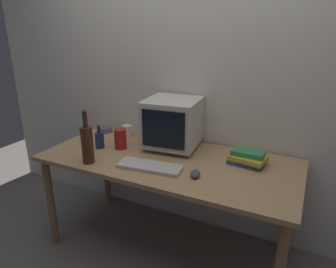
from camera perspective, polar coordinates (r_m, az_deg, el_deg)
The scene contains 12 objects.
ground_plane at distance 2.52m, azimuth 0.00°, elevation -20.33°, with size 6.00×6.00×0.00m, color slate.
back_wall at distance 2.38m, azimuth 4.98°, elevation 10.63°, with size 4.00×0.08×2.50m, color silver.
desk at distance 2.15m, azimuth 0.00°, elevation -6.55°, with size 1.76×0.80×0.75m.
crt_monitor at distance 2.25m, azimuth 0.86°, elevation 2.11°, with size 0.41×0.42×0.37m.
keyboard at distance 1.98m, azimuth -3.41°, elevation -6.10°, with size 0.42×0.15×0.02m, color beige.
computer_mouse at distance 1.88m, azimuth 5.13°, elevation -7.44°, with size 0.06×0.10×0.04m, color #3F3F47.
bottle_tall at distance 2.08m, azimuth -14.91°, elevation -1.68°, with size 0.08×0.08×0.37m.
bottle_short at distance 2.34m, azimuth -12.72°, elevation -1.00°, with size 0.07×0.07×0.18m.
book_stack at distance 2.09m, azimuth 14.63°, elevation -4.31°, with size 0.25×0.20×0.09m.
mug at distance 2.56m, azimuth -7.53°, elevation 0.64°, with size 0.12×0.08×0.09m.
cd_spindle at distance 2.69m, azimuth -11.66°, elevation 0.84°, with size 0.12×0.12×0.04m, color #595B66.
metal_canister at distance 2.29m, azimuth -8.92°, elevation -0.89°, with size 0.09×0.09×0.15m, color #A51E19.
Camera 1 is at (0.85, -1.74, 1.62)m, focal length 32.52 mm.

